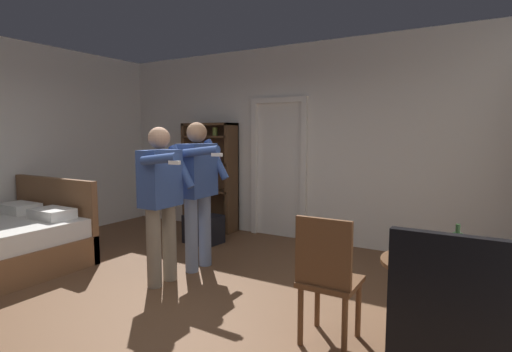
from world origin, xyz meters
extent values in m
plane|color=brown|center=(0.00, 0.00, 0.00)|extent=(6.85, 6.85, 0.00)
cube|color=silver|center=(0.00, 2.93, 1.44)|extent=(6.47, 0.12, 2.89)
cube|color=white|center=(-0.59, 2.85, 1.02)|extent=(0.08, 0.08, 2.05)
cube|color=white|center=(0.26, 2.85, 1.02)|extent=(0.08, 0.08, 2.05)
cube|color=white|center=(-0.16, 2.85, 2.09)|extent=(0.93, 0.08, 0.08)
cube|color=brown|center=(-2.24, 0.52, 0.51)|extent=(1.63, 0.08, 1.02)
cube|color=white|center=(-2.60, 0.26, 0.63)|extent=(0.50, 0.34, 0.12)
cube|color=white|center=(-1.89, 0.26, 0.63)|extent=(0.50, 0.34, 0.12)
cube|color=#4C331E|center=(-1.78, 2.67, 0.88)|extent=(0.06, 0.32, 1.76)
cube|color=#4C331E|center=(-0.91, 2.67, 0.88)|extent=(0.06, 0.32, 1.76)
cube|color=#4C331E|center=(-1.35, 2.67, 1.74)|extent=(0.93, 0.32, 0.04)
cube|color=#4C331E|center=(-1.35, 2.82, 0.88)|extent=(0.93, 0.02, 1.76)
cube|color=#4C331E|center=(-1.35, 2.67, 0.22)|extent=(0.87, 0.32, 0.03)
cylinder|color=#5CA079|center=(-1.41, 2.67, 0.30)|extent=(0.08, 0.08, 0.13)
cube|color=#4C331E|center=(-1.35, 2.67, 0.66)|extent=(0.87, 0.32, 0.03)
cube|color=#4C331E|center=(-1.35, 2.67, 1.10)|extent=(0.87, 0.32, 0.03)
cylinder|color=gray|center=(-1.14, 2.67, 1.17)|extent=(0.06, 0.06, 0.10)
cube|color=#4C331E|center=(-1.35, 2.67, 1.54)|extent=(0.87, 0.32, 0.03)
cylinder|color=olive|center=(-1.23, 2.67, 1.62)|extent=(0.08, 0.08, 0.13)
cylinder|color=brown|center=(2.32, 0.41, 0.33)|extent=(0.08, 0.08, 0.67)
cylinder|color=brown|center=(2.32, 0.41, 0.68)|extent=(0.72, 0.72, 0.03)
cube|color=black|center=(2.29, 0.41, 0.71)|extent=(0.33, 0.24, 0.02)
cube|color=black|center=(2.30, 0.29, 0.82)|extent=(0.33, 0.21, 0.08)
cube|color=navy|center=(2.30, 0.29, 0.82)|extent=(0.30, 0.18, 0.06)
cylinder|color=#274724|center=(2.46, 0.33, 0.82)|extent=(0.06, 0.06, 0.24)
cylinder|color=#274724|center=(2.46, 0.33, 0.97)|extent=(0.03, 0.03, 0.06)
cylinder|color=brown|center=(1.80, 0.43, 0.23)|extent=(0.04, 0.04, 0.45)
cylinder|color=brown|center=(1.46, 0.43, 0.23)|extent=(0.04, 0.04, 0.45)
cylinder|color=brown|center=(1.80, 0.09, 0.23)|extent=(0.04, 0.04, 0.45)
cylinder|color=brown|center=(1.46, 0.09, 0.23)|extent=(0.04, 0.04, 0.45)
cube|color=brown|center=(1.63, 0.26, 0.47)|extent=(0.42, 0.42, 0.04)
cube|color=brown|center=(1.63, 0.09, 0.74)|extent=(0.42, 0.04, 0.50)
cylinder|color=gray|center=(-0.32, 0.60, 0.42)|extent=(0.15, 0.15, 0.83)
cylinder|color=gray|center=(-0.32, 0.37, 0.42)|extent=(0.15, 0.15, 0.83)
cube|color=#334C8C|center=(-0.32, 0.48, 1.13)|extent=(0.27, 0.43, 0.59)
sphere|color=tan|center=(-0.32, 0.48, 1.54)|extent=(0.23, 0.23, 0.23)
cylinder|color=#334C8C|center=(-0.24, 0.72, 1.23)|extent=(0.33, 0.10, 0.48)
cylinder|color=#334C8C|center=(-0.10, 0.25, 1.35)|extent=(0.44, 0.10, 0.14)
cube|color=white|center=(0.11, 0.23, 1.32)|extent=(0.12, 0.04, 0.04)
cylinder|color=slate|center=(-0.30, 1.18, 0.43)|extent=(0.15, 0.15, 0.86)
cylinder|color=slate|center=(-0.28, 0.92, 0.43)|extent=(0.15, 0.15, 0.86)
cube|color=#334C8C|center=(-0.29, 1.05, 1.17)|extent=(0.28, 0.48, 0.61)
sphere|color=#936B4C|center=(-0.29, 1.05, 1.60)|extent=(0.23, 0.23, 0.23)
cylinder|color=#334C8C|center=(-0.21, 1.32, 1.28)|extent=(0.34, 0.10, 0.49)
cylinder|color=#334C8C|center=(-0.05, 0.80, 1.40)|extent=(0.47, 0.11, 0.14)
cube|color=white|center=(0.19, 0.79, 1.37)|extent=(0.12, 0.04, 0.04)
cube|color=black|center=(-0.93, 1.96, 0.20)|extent=(0.54, 0.43, 0.41)
camera|label=1|loc=(2.62, -2.53, 1.59)|focal=27.84mm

